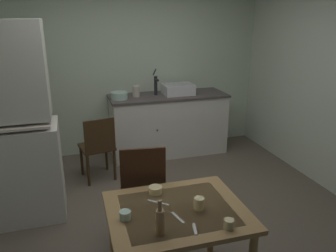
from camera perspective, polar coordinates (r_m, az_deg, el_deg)
The scene contains 19 objects.
ground_plane at distance 3.64m, azimuth -0.44°, elevation -15.50°, with size 5.15×5.15×0.00m, color brown.
wall_back at distance 5.10m, azimuth -7.23°, elevation 10.24°, with size 4.25×0.10×2.64m, color beige.
hutch_cabinet at distance 3.62m, azimuth -26.76°, elevation -1.16°, with size 1.06×0.55×2.00m.
counter_cabinet at distance 5.06m, azimuth 0.06°, elevation 0.33°, with size 1.75×0.64×0.91m.
sink_basin at distance 4.97m, azimuth 1.74°, elevation 6.35°, with size 0.44×0.34×0.15m.
hand_pump at distance 4.90m, azimuth -2.11°, elevation 7.27°, with size 0.05×0.27×0.39m.
mixing_bowl_counter at distance 4.73m, azimuth -8.37°, elevation 5.18°, with size 0.23×0.23×0.10m, color #ADD1C1.
stoneware_crock at distance 4.84m, azimuth -5.51°, elevation 5.98°, with size 0.11×0.11×0.16m, color beige.
dining_table at distance 2.48m, azimuth 1.53°, elevation -16.08°, with size 0.99×0.81×0.72m.
chair_far_side at distance 3.02m, azimuth -4.37°, elevation -11.62°, with size 0.45×0.45×1.00m.
chair_by_counter at distance 4.29m, azimuth -11.94°, elevation -3.45°, with size 0.47×0.47×0.85m.
serving_bowl_wide at distance 2.61m, azimuth -2.17°, elevation -10.93°, with size 0.10×0.10×0.06m, color beige.
mug_dark at distance 2.42m, azimuth 5.37°, elevation -13.10°, with size 0.07×0.07×0.09m, color beige.
mug_tall at distance 2.33m, azimuth -7.37°, elevation -14.95°, with size 0.08×0.08×0.06m, color #ADD1C1.
teacup_mint at distance 2.26m, azimuth 10.42°, elevation -16.23°, with size 0.07×0.07×0.06m, color beige.
glass_bottle at distance 2.14m, azimuth -1.39°, elevation -16.02°, with size 0.06×0.06×0.24m.
table_knife at distance 2.50m, azimuth -1.70°, elevation -12.99°, with size 0.17×0.02×0.01m, color silver.
teaspoon_near_bowl at distance 2.34m, azimuth 1.71°, elevation -15.47°, with size 0.15×0.02×0.01m, color beige.
teaspoon_by_cup at distance 2.24m, azimuth 4.62°, elevation -17.22°, with size 0.12×0.02×0.01m, color beige.
Camera 1 is at (-0.85, -2.90, 2.03)m, focal length 35.47 mm.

